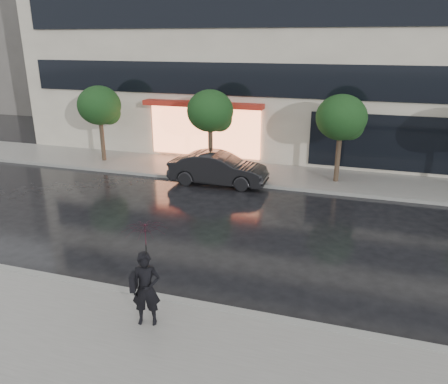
% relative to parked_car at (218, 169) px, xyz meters
% --- Properties ---
extents(ground, '(120.00, 120.00, 0.00)m').
position_rel_parked_car_xyz_m(ground, '(2.05, -8.30, -0.72)').
color(ground, black).
rests_on(ground, ground).
extents(sidewalk_near, '(60.00, 4.50, 0.12)m').
position_rel_parked_car_xyz_m(sidewalk_near, '(2.05, -11.55, -0.66)').
color(sidewalk_near, slate).
rests_on(sidewalk_near, ground).
extents(sidewalk_far, '(60.00, 3.50, 0.12)m').
position_rel_parked_car_xyz_m(sidewalk_far, '(2.05, 1.95, -0.66)').
color(sidewalk_far, slate).
rests_on(sidewalk_far, ground).
extents(curb_near, '(60.00, 0.25, 0.14)m').
position_rel_parked_car_xyz_m(curb_near, '(2.05, -9.30, -0.65)').
color(curb_near, gray).
rests_on(curb_near, ground).
extents(curb_far, '(60.00, 0.25, 0.14)m').
position_rel_parked_car_xyz_m(curb_far, '(2.05, 0.20, -0.65)').
color(curb_far, gray).
rests_on(curb_far, ground).
extents(bg_building_left, '(14.00, 10.00, 12.00)m').
position_rel_parked_car_xyz_m(bg_building_left, '(-25.95, 17.70, 5.28)').
color(bg_building_left, '#59544F').
rests_on(bg_building_left, ground).
extents(tree_far_west, '(2.20, 2.20, 3.99)m').
position_rel_parked_car_xyz_m(tree_far_west, '(-6.89, 1.73, 2.20)').
color(tree_far_west, '#33261C').
rests_on(tree_far_west, ground).
extents(tree_mid_west, '(2.20, 2.20, 3.99)m').
position_rel_parked_car_xyz_m(tree_mid_west, '(-0.89, 1.73, 2.20)').
color(tree_mid_west, '#33261C').
rests_on(tree_mid_west, ground).
extents(tree_mid_east, '(2.20, 2.20, 3.99)m').
position_rel_parked_car_xyz_m(tree_mid_east, '(5.11, 1.73, 2.20)').
color(tree_mid_east, '#33261C').
rests_on(tree_mid_east, ground).
extents(parked_car, '(4.40, 1.60, 1.44)m').
position_rel_parked_car_xyz_m(parked_car, '(0.00, 0.00, 0.00)').
color(parked_car, black).
rests_on(parked_car, ground).
extents(pedestrian_with_umbrella, '(1.20, 1.22, 2.45)m').
position_rel_parked_car_xyz_m(pedestrian_with_umbrella, '(1.79, -10.31, 0.99)').
color(pedestrian_with_umbrella, black).
rests_on(pedestrian_with_umbrella, sidewalk_near).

